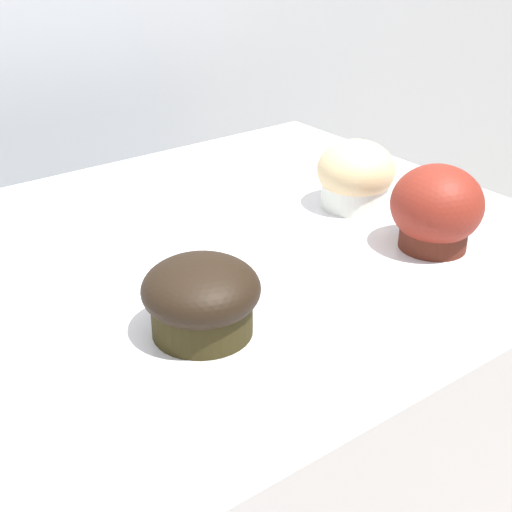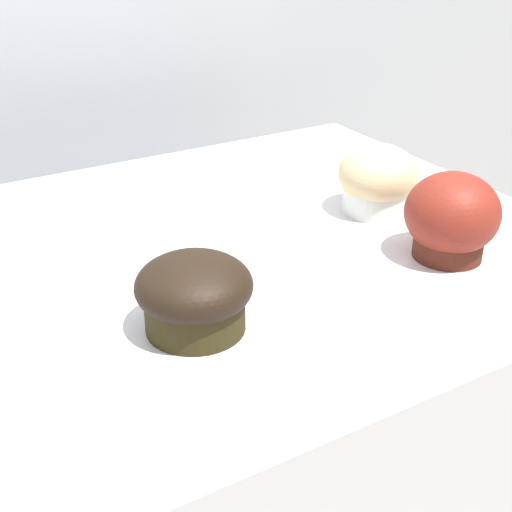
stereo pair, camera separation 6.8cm
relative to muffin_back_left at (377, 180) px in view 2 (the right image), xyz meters
name	(u,v)px [view 2 (the right image)]	position (x,y,z in m)	size (l,w,h in m)	color
muffin_back_left	(377,180)	(0.00, 0.00, 0.00)	(0.10, 0.10, 0.08)	silver
muffin_back_right	(451,218)	(-0.01, -0.14, 0.01)	(0.10, 0.10, 0.10)	#522115
muffin_front_left	(194,294)	(-0.31, -0.13, 0.00)	(0.11, 0.11, 0.07)	#302811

